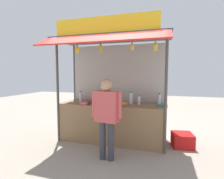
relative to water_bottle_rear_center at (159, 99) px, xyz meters
The scene contains 17 objects.
ground_plane 1.56m from the water_bottle_rear_center, 165.30° to the right, with size 20.00×20.00×0.00m, color #9E9384.
stall_counter 1.29m from the water_bottle_rear_center, 165.30° to the right, with size 2.53×0.80×0.93m, color olive.
stall_structure 1.32m from the water_bottle_rear_center, behind, with size 2.73×1.58×2.86m.
water_bottle_rear_center is the anchor object (origin of this frame).
water_bottle_back_right 1.72m from the water_bottle_rear_center, behind, with size 0.07×0.07×0.26m.
water_bottle_far_left 0.52m from the water_bottle_rear_center, 151.84° to the right, with size 0.06×0.06×0.23m.
water_bottle_front_left 0.68m from the water_bottle_rear_center, 164.04° to the right, with size 0.09×0.09×0.31m.
water_bottle_back_left 2.04m from the water_bottle_rear_center, behind, with size 0.08×0.08×0.28m.
magazine_stack_front_right 0.89m from the water_bottle_rear_center, 156.95° to the right, with size 0.19×0.27×0.04m.
magazine_stack_center 0.39m from the water_bottle_rear_center, 76.08° to the right, with size 0.23×0.30×0.04m.
magazine_stack_mid_left 1.78m from the water_bottle_rear_center, 161.18° to the right, with size 0.21×0.31×0.08m.
banana_bunch_inner_right 1.49m from the water_bottle_rear_center, 124.01° to the right, with size 0.09×0.08×0.24m.
banana_bunch_inner_left 2.26m from the water_bottle_rear_center, 155.99° to the right, with size 0.09×0.09×0.24m.
banana_bunch_leftmost 1.85m from the water_bottle_rear_center, 146.98° to the right, with size 0.11×0.11×0.26m.
banana_bunch_rightmost 1.39m from the water_bottle_rear_center, 95.14° to the right, with size 0.12×0.12×0.27m.
vendor_person 1.58m from the water_bottle_rear_center, 125.61° to the right, with size 0.59×0.26×1.56m.
plastic_crate 1.07m from the water_bottle_rear_center, 19.99° to the right, with size 0.44×0.44×0.31m, color red.
Camera 1 is at (1.25, -4.13, 1.66)m, focal length 28.35 mm.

